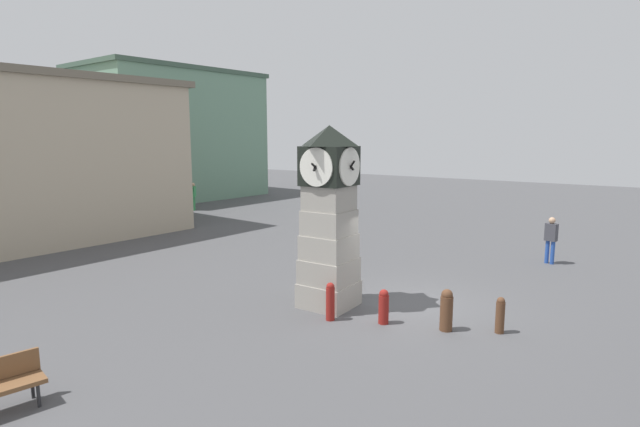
# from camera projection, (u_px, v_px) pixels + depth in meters

# --- Properties ---
(ground_plane) EXTENTS (79.85, 79.85, 0.00)m
(ground_plane) POSITION_uv_depth(u_px,v_px,m) (413.00, 304.00, 13.91)
(ground_plane) COLOR #4C4C4F
(clock_tower) EXTENTS (1.59, 1.62, 4.91)m
(clock_tower) POSITION_uv_depth(u_px,v_px,m) (329.00, 220.00, 13.39)
(clock_tower) COLOR #A09B91
(clock_tower) RESTS_ON ground_plane
(bollard_near_tower) EXTENTS (0.22, 0.22, 0.99)m
(bollard_near_tower) POSITION_uv_depth(u_px,v_px,m) (330.00, 301.00, 12.62)
(bollard_near_tower) COLOR maroon
(bollard_near_tower) RESTS_ON ground_plane
(bollard_mid_row) EXTENTS (0.26, 0.26, 0.88)m
(bollard_mid_row) POSITION_uv_depth(u_px,v_px,m) (384.00, 306.00, 12.40)
(bollard_mid_row) COLOR maroon
(bollard_mid_row) RESTS_ON ground_plane
(bollard_far_row) EXTENTS (0.30, 0.30, 1.03)m
(bollard_far_row) POSITION_uv_depth(u_px,v_px,m) (446.00, 310.00, 11.95)
(bollard_far_row) COLOR brown
(bollard_far_row) RESTS_ON ground_plane
(bollard_end_row) EXTENTS (0.21, 0.21, 0.88)m
(bollard_end_row) POSITION_uv_depth(u_px,v_px,m) (500.00, 315.00, 11.81)
(bollard_end_row) COLOR brown
(bollard_end_row) RESTS_ON ground_plane
(pedestrian_near_bench) EXTENTS (0.34, 0.45, 1.72)m
(pedestrian_near_bench) POSITION_uv_depth(u_px,v_px,m) (551.00, 237.00, 18.10)
(pedestrian_near_bench) COLOR #264CA5
(pedestrian_near_bench) RESTS_ON ground_plane
(pedestrian_crossing_lot) EXTENTS (0.47, 0.41, 1.73)m
(pedestrian_crossing_lot) POSITION_uv_depth(u_px,v_px,m) (193.00, 195.00, 30.87)
(pedestrian_crossing_lot) COLOR #338C4C
(pedestrian_crossing_lot) RESTS_ON ground_plane
(storefront_low_left) EXTENTS (13.20, 8.53, 9.25)m
(storefront_low_left) POSITION_uv_depth(u_px,v_px,m) (173.00, 135.00, 36.49)
(storefront_low_left) COLOR gray
(storefront_low_left) RESTS_ON ground_plane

